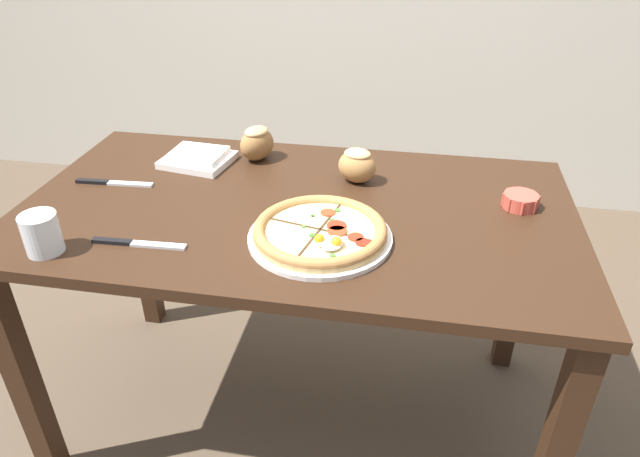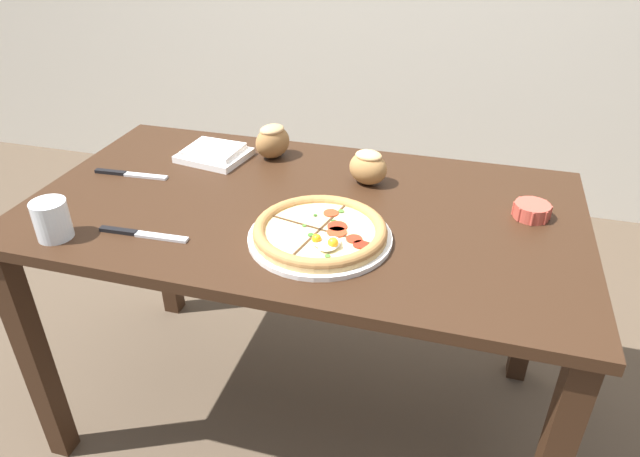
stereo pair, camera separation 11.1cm
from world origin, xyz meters
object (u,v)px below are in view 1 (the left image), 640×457
object	(u,v)px
pizza	(320,232)
knife_spare	(137,244)
water_glass	(42,236)
bread_piece_mid	(357,165)
napkin_folded	(198,158)
bread_piece_near	(257,143)
knife_main	(113,183)
ramekin_bowl	(521,200)
dining_table	(297,240)

from	to	relation	value
pizza	knife_spare	xyz separation A→B (m)	(-0.41, -0.10, -0.02)
pizza	knife_spare	distance (m)	0.42
knife_spare	water_glass	xyz separation A→B (m)	(-0.19, -0.06, 0.04)
bread_piece_mid	water_glass	size ratio (longest dim) A/B	1.32
napkin_folded	bread_piece_near	world-z (taller)	bread_piece_near
knife_main	ramekin_bowl	bearing A→B (deg)	-0.29
bread_piece_near	water_glass	distance (m)	0.67
bread_piece_near	knife_spare	bearing A→B (deg)	-105.75
ramekin_bowl	water_glass	bearing A→B (deg)	-159.54
ramekin_bowl	knife_main	xyz separation A→B (m)	(-1.10, -0.06, -0.02)
napkin_folded	water_glass	distance (m)	0.54
pizza	bread_piece_near	world-z (taller)	bread_piece_near
bread_piece_near	knife_spare	xyz separation A→B (m)	(-0.14, -0.51, -0.05)
napkin_folded	dining_table	bearing A→B (deg)	-30.82
pizza	water_glass	distance (m)	0.62
napkin_folded	pizza	bearing A→B (deg)	-39.32
dining_table	napkin_folded	size ratio (longest dim) A/B	6.65
napkin_folded	knife_spare	world-z (taller)	napkin_folded
dining_table	ramekin_bowl	distance (m)	0.59
dining_table	knife_main	size ratio (longest dim) A/B	6.47
dining_table	bread_piece_mid	bearing A→B (deg)	50.61
dining_table	ramekin_bowl	world-z (taller)	ramekin_bowl
napkin_folded	knife_spare	xyz separation A→B (m)	(0.02, -0.45, -0.01)
dining_table	bread_piece_mid	world-z (taller)	bread_piece_mid
knife_spare	napkin_folded	bearing A→B (deg)	90.44
pizza	bread_piece_near	bearing A→B (deg)	122.69
dining_table	knife_spare	distance (m)	0.42
pizza	knife_spare	bearing A→B (deg)	-166.60
ramekin_bowl	knife_main	distance (m)	1.10
bread_piece_mid	pizza	bearing A→B (deg)	-98.31
dining_table	ramekin_bowl	bearing A→B (deg)	9.40
bread_piece_mid	knife_spare	distance (m)	0.62
ramekin_bowl	napkin_folded	size ratio (longest dim) A/B	0.44
knife_main	bread_piece_near	bearing A→B (deg)	30.12
bread_piece_near	bread_piece_mid	bearing A→B (deg)	-17.22
bread_piece_mid	napkin_folded	bearing A→B (deg)	175.49
napkin_folded	ramekin_bowl	bearing A→B (deg)	-6.94
pizza	bread_piece_mid	bearing A→B (deg)	81.69
dining_table	knife_main	xyz separation A→B (m)	(-0.53, 0.03, 0.11)
dining_table	pizza	distance (m)	0.22
pizza	bread_piece_near	distance (m)	0.49
bread_piece_near	dining_table	bearing A→B (deg)	-56.39
pizza	bread_piece_mid	distance (m)	0.32
ramekin_bowl	napkin_folded	xyz separation A→B (m)	(-0.91, 0.11, -0.00)
bread_piece_near	pizza	bearing A→B (deg)	-57.31
ramekin_bowl	napkin_folded	world-z (taller)	ramekin_bowl
napkin_folded	knife_main	distance (m)	0.25
knife_main	water_glass	distance (m)	0.34
napkin_folded	bread_piece_mid	distance (m)	0.48
dining_table	napkin_folded	xyz separation A→B (m)	(-0.34, 0.21, 0.12)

